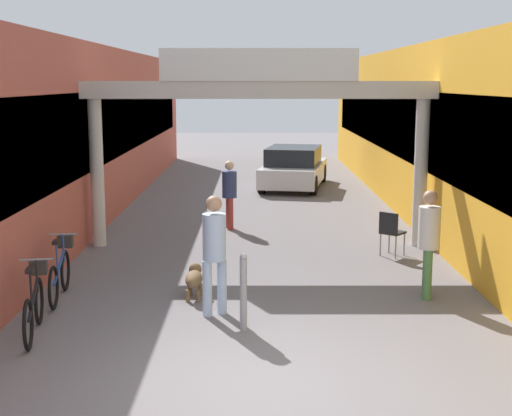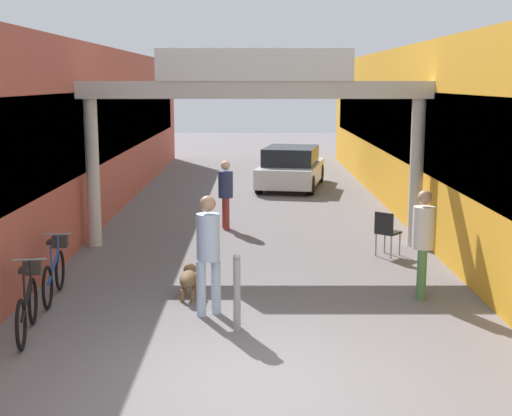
% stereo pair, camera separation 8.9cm
% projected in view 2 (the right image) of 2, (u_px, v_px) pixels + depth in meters
% --- Properties ---
extents(ground_plane, '(80.00, 80.00, 0.00)m').
position_uv_depth(ground_plane, '(255.00, 381.00, 8.22)').
color(ground_plane, slate).
extents(storefront_left, '(3.00, 26.00, 4.24)m').
position_uv_depth(storefront_left, '(63.00, 131.00, 18.69)').
color(storefront_left, '#B25142').
rests_on(storefront_left, ground_plane).
extents(storefront_right, '(3.00, 26.00, 4.24)m').
position_uv_depth(storefront_right, '(451.00, 131.00, 18.66)').
color(storefront_right, gold).
rests_on(storefront_right, ground_plane).
extents(arcade_sign_gateway, '(7.40, 0.47, 4.05)m').
position_uv_depth(arcade_sign_gateway, '(256.00, 108.00, 14.45)').
color(arcade_sign_gateway, beige).
rests_on(arcade_sign_gateway, ground_plane).
extents(pedestrian_with_dog, '(0.46, 0.46, 1.79)m').
position_uv_depth(pedestrian_with_dog, '(210.00, 247.00, 10.36)').
color(pedestrian_with_dog, '#A5BFE0').
rests_on(pedestrian_with_dog, ground_plane).
extents(pedestrian_companion, '(0.40, 0.40, 1.73)m').
position_uv_depth(pedestrian_companion, '(425.00, 237.00, 11.19)').
color(pedestrian_companion, '#4C7F47').
rests_on(pedestrian_companion, ground_plane).
extents(pedestrian_carrying_crate, '(0.39, 0.40, 1.60)m').
position_uv_depth(pedestrian_carrying_crate, '(227.00, 190.00, 16.51)').
color(pedestrian_carrying_crate, '#99332D').
rests_on(pedestrian_carrying_crate, ground_plane).
extents(dog_on_leash, '(0.27, 0.69, 0.51)m').
position_uv_depth(dog_on_leash, '(190.00, 278.00, 11.33)').
color(dog_on_leash, brown).
rests_on(dog_on_leash, ground_plane).
extents(bicycle_black_nearest, '(0.46, 1.68, 0.98)m').
position_uv_depth(bicycle_black_nearest, '(30.00, 302.00, 9.70)').
color(bicycle_black_nearest, black).
rests_on(bicycle_black_nearest, ground_plane).
extents(bicycle_blue_second, '(0.46, 1.69, 0.98)m').
position_uv_depth(bicycle_blue_second, '(57.00, 270.00, 11.34)').
color(bicycle_blue_second, black).
rests_on(bicycle_blue_second, ground_plane).
extents(bollard_post_metal, '(0.10, 0.10, 1.10)m').
position_uv_depth(bollard_post_metal, '(239.00, 292.00, 9.77)').
color(bollard_post_metal, gray).
rests_on(bollard_post_metal, ground_plane).
extents(cafe_chair_black_nearer, '(0.56, 0.56, 0.89)m').
position_uv_depth(cafe_chair_black_nearer, '(388.00, 230.00, 13.95)').
color(cafe_chair_black_nearer, gray).
rests_on(cafe_chair_black_nearer, ground_plane).
extents(parked_car_white, '(2.46, 4.26, 1.33)m').
position_uv_depth(parked_car_white, '(293.00, 168.00, 23.01)').
color(parked_car_white, silver).
rests_on(parked_car_white, ground_plane).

